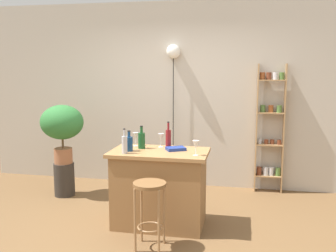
{
  "coord_description": "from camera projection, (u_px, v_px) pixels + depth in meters",
  "views": [
    {
      "loc": [
        0.94,
        -3.84,
        1.83
      ],
      "look_at": [
        0.05,
        0.55,
        1.13
      ],
      "focal_mm": 40.81,
      "sensor_mm": 36.0,
      "label": 1
    }
  ],
  "objects": [
    {
      "name": "wine_glass_right",
      "position": [
        161.0,
        137.0,
        4.52
      ],
      "size": [
        0.07,
        0.07,
        0.16
      ],
      "color": "silver",
      "rests_on": "kitchen_counter"
    },
    {
      "name": "wine_glass_center",
      "position": [
        136.0,
        136.0,
        4.59
      ],
      "size": [
        0.07,
        0.07,
        0.16
      ],
      "color": "silver",
      "rests_on": "kitchen_counter"
    },
    {
      "name": "kitchen_counter",
      "position": [
        159.0,
        188.0,
        4.4
      ],
      "size": [
        1.11,
        0.65,
        0.88
      ],
      "color": "olive",
      "rests_on": "ground"
    },
    {
      "name": "bottle_soda_blue",
      "position": [
        129.0,
        143.0,
        4.31
      ],
      "size": [
        0.08,
        0.08,
        0.24
      ],
      "color": "navy",
      "rests_on": "kitchen_counter"
    },
    {
      "name": "cookbook",
      "position": [
        176.0,
        149.0,
        4.37
      ],
      "size": [
        0.26,
        0.23,
        0.03
      ],
      "primitive_type": "cube",
      "rotation": [
        0.0,
        0.0,
        0.49
      ],
      "color": "navy",
      "rests_on": "kitchen_counter"
    },
    {
      "name": "bottle_wine_red",
      "position": [
        142.0,
        140.0,
        4.45
      ],
      "size": [
        0.08,
        0.08,
        0.27
      ],
      "color": "#194C23",
      "rests_on": "kitchen_counter"
    },
    {
      "name": "ground",
      "position": [
        154.0,
        235.0,
        4.18
      ],
      "size": [
        12.0,
        12.0,
        0.0
      ],
      "primitive_type": "plane",
      "color": "brown"
    },
    {
      "name": "bottle_olive_oil",
      "position": [
        168.0,
        138.0,
        4.45
      ],
      "size": [
        0.06,
        0.06,
        0.32
      ],
      "color": "maroon",
      "rests_on": "kitchen_counter"
    },
    {
      "name": "bottle_vinegar",
      "position": [
        125.0,
        144.0,
        4.19
      ],
      "size": [
        0.06,
        0.06,
        0.28
      ],
      "color": "#B2B2B7",
      "rests_on": "kitchen_counter"
    },
    {
      "name": "bar_stool",
      "position": [
        150.0,
        200.0,
        3.82
      ],
      "size": [
        0.33,
        0.33,
        0.69
      ],
      "color": "#997047",
      "rests_on": "ground"
    },
    {
      "name": "wine_glass_left",
      "position": [
        196.0,
        145.0,
        4.09
      ],
      "size": [
        0.07,
        0.07,
        0.16
      ],
      "color": "silver",
      "rests_on": "kitchen_counter"
    },
    {
      "name": "plant_stool",
      "position": [
        64.0,
        179.0,
        5.46
      ],
      "size": [
        0.29,
        0.29,
        0.47
      ],
      "primitive_type": "cylinder",
      "color": "#2D2823",
      "rests_on": "ground"
    },
    {
      "name": "spice_shelf",
      "position": [
        270.0,
        128.0,
        5.53
      ],
      "size": [
        0.4,
        0.14,
        1.87
      ],
      "color": "#A87F51",
      "rests_on": "ground"
    },
    {
      "name": "potted_plant",
      "position": [
        62.0,
        125.0,
        5.34
      ],
      "size": [
        0.61,
        0.55,
        0.83
      ],
      "color": "#935B3D",
      "rests_on": "plant_stool"
    },
    {
      "name": "pendant_globe_light",
      "position": [
        173.0,
        54.0,
        5.68
      ],
      "size": [
        0.21,
        0.21,
        2.16
      ],
      "color": "black",
      "rests_on": "ground"
    },
    {
      "name": "back_wall",
      "position": [
        183.0,
        95.0,
        5.85
      ],
      "size": [
        6.4,
        0.1,
        2.8
      ],
      "primitive_type": "cube",
      "color": "#BCB2A3",
      "rests_on": "ground"
    }
  ]
}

